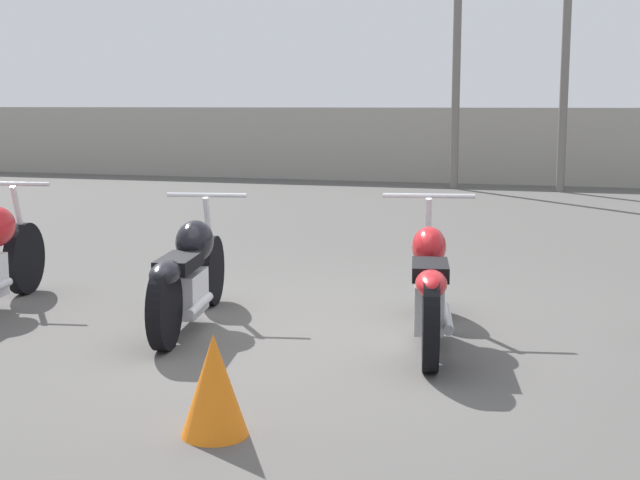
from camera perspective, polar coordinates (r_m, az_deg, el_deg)
ground_plane at (r=6.53m, az=-0.75°, el=-6.02°), size 60.00×60.00×0.00m
fence_back at (r=18.88m, az=11.12°, el=5.91°), size 40.00×0.04×1.58m
motorcycle_slot_1 at (r=6.73m, az=-8.40°, el=-2.12°), size 0.69×1.95×0.95m
motorcycle_slot_2 at (r=6.28m, az=7.01°, el=-2.91°), size 0.75×2.11×0.98m
traffic_cone_near at (r=4.56m, az=-6.79°, el=-9.19°), size 0.34×0.34×0.53m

